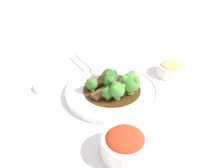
{
  "coord_description": "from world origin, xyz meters",
  "views": [
    {
      "loc": [
        0.36,
        -0.4,
        0.39
      ],
      "look_at": [
        0.0,
        0.0,
        0.03
      ],
      "focal_mm": 35.0,
      "sensor_mm": 36.0,
      "label": 1
    }
  ],
  "objects_px": {
    "beef_strip_2": "(125,83)",
    "serving_spoon": "(97,73)",
    "broccoli_floret_2": "(110,82)",
    "main_plate": "(112,91)",
    "broccoli_floret_3": "(131,82)",
    "side_bowl_kimchi": "(124,144)",
    "broccoli_floret_5": "(92,84)",
    "beef_strip_0": "(101,93)",
    "beef_strip_1": "(106,77)",
    "beef_strip_3": "(118,91)",
    "broccoli_floret_4": "(117,90)",
    "sauce_dish": "(45,86)",
    "beef_strip_4": "(96,84)",
    "broccoli_floret_0": "(107,93)",
    "broccoli_floret_1": "(110,76)",
    "side_bowl_appetizer": "(172,68)"
  },
  "relations": [
    {
      "from": "serving_spoon",
      "to": "sauce_dish",
      "type": "relative_size",
      "value": 3.14
    },
    {
      "from": "broccoli_floret_4",
      "to": "beef_strip_3",
      "type": "bearing_deg",
      "value": 124.59
    },
    {
      "from": "sauce_dish",
      "to": "main_plate",
      "type": "bearing_deg",
      "value": 34.5
    },
    {
      "from": "beef_strip_4",
      "to": "side_bowl_kimchi",
      "type": "bearing_deg",
      "value": -30.11
    },
    {
      "from": "broccoli_floret_5",
      "to": "broccoli_floret_2",
      "type": "bearing_deg",
      "value": 47.44
    },
    {
      "from": "sauce_dish",
      "to": "broccoli_floret_4",
      "type": "bearing_deg",
      "value": 22.72
    },
    {
      "from": "broccoli_floret_1",
      "to": "broccoli_floret_4",
      "type": "bearing_deg",
      "value": -33.79
    },
    {
      "from": "beef_strip_1",
      "to": "broccoli_floret_0",
      "type": "xyz_separation_m",
      "value": [
        0.08,
        -0.07,
        0.01
      ]
    },
    {
      "from": "beef_strip_4",
      "to": "broccoli_floret_2",
      "type": "bearing_deg",
      "value": 14.12
    },
    {
      "from": "beef_strip_1",
      "to": "broccoli_floret_3",
      "type": "bearing_deg",
      "value": -5.55
    },
    {
      "from": "broccoli_floret_3",
      "to": "side_bowl_appetizer",
      "type": "height_order",
      "value": "broccoli_floret_3"
    },
    {
      "from": "beef_strip_0",
      "to": "broccoli_floret_5",
      "type": "height_order",
      "value": "broccoli_floret_5"
    },
    {
      "from": "side_bowl_kimchi",
      "to": "beef_strip_4",
      "type": "bearing_deg",
      "value": 149.89
    },
    {
      "from": "beef_strip_0",
      "to": "beef_strip_2",
      "type": "xyz_separation_m",
      "value": [
        0.02,
        0.09,
        -0.0
      ]
    },
    {
      "from": "broccoli_floret_3",
      "to": "beef_strip_2",
      "type": "bearing_deg",
      "value": 148.45
    },
    {
      "from": "beef_strip_1",
      "to": "broccoli_floret_4",
      "type": "bearing_deg",
      "value": -30.29
    },
    {
      "from": "serving_spoon",
      "to": "sauce_dish",
      "type": "distance_m",
      "value": 0.17
    },
    {
      "from": "broccoli_floret_1",
      "to": "broccoli_floret_5",
      "type": "xyz_separation_m",
      "value": [
        -0.01,
        -0.06,
        -0.0
      ]
    },
    {
      "from": "beef_strip_0",
      "to": "beef_strip_2",
      "type": "relative_size",
      "value": 0.76
    },
    {
      "from": "beef_strip_2",
      "to": "broccoli_floret_4",
      "type": "height_order",
      "value": "broccoli_floret_4"
    },
    {
      "from": "broccoli_floret_0",
      "to": "broccoli_floret_2",
      "type": "relative_size",
      "value": 0.82
    },
    {
      "from": "broccoli_floret_1",
      "to": "broccoli_floret_2",
      "type": "distance_m",
      "value": 0.03
    },
    {
      "from": "beef_strip_0",
      "to": "broccoli_floret_2",
      "type": "height_order",
      "value": "broccoli_floret_2"
    },
    {
      "from": "beef_strip_0",
      "to": "beef_strip_1",
      "type": "distance_m",
      "value": 0.09
    },
    {
      "from": "beef_strip_4",
      "to": "sauce_dish",
      "type": "bearing_deg",
      "value": -142.59
    },
    {
      "from": "broccoli_floret_2",
      "to": "main_plate",
      "type": "bearing_deg",
      "value": 98.22
    },
    {
      "from": "beef_strip_0",
      "to": "broccoli_floret_5",
      "type": "distance_m",
      "value": 0.04
    },
    {
      "from": "broccoli_floret_4",
      "to": "sauce_dish",
      "type": "xyz_separation_m",
      "value": [
        -0.22,
        -0.09,
        -0.04
      ]
    },
    {
      "from": "serving_spoon",
      "to": "beef_strip_2",
      "type": "bearing_deg",
      "value": 10.38
    },
    {
      "from": "broccoli_floret_3",
      "to": "side_bowl_kimchi",
      "type": "bearing_deg",
      "value": -55.03
    },
    {
      "from": "broccoli_floret_5",
      "to": "beef_strip_2",
      "type": "bearing_deg",
      "value": 62.12
    },
    {
      "from": "beef_strip_2",
      "to": "broccoli_floret_0",
      "type": "xyz_separation_m",
      "value": [
        0.01,
        -0.09,
        0.02
      ]
    },
    {
      "from": "broccoli_floret_0",
      "to": "broccoli_floret_4",
      "type": "relative_size",
      "value": 0.72
    },
    {
      "from": "beef_strip_0",
      "to": "sauce_dish",
      "type": "xyz_separation_m",
      "value": [
        -0.17,
        -0.08,
        -0.02
      ]
    },
    {
      "from": "beef_strip_2",
      "to": "serving_spoon",
      "type": "height_order",
      "value": "serving_spoon"
    },
    {
      "from": "broccoli_floret_0",
      "to": "broccoli_floret_2",
      "type": "height_order",
      "value": "broccoli_floret_2"
    },
    {
      "from": "main_plate",
      "to": "serving_spoon",
      "type": "xyz_separation_m",
      "value": [
        -0.09,
        0.02,
        0.02
      ]
    },
    {
      "from": "beef_strip_3",
      "to": "side_bowl_appetizer",
      "type": "xyz_separation_m",
      "value": [
        0.05,
        0.22,
        -0.0
      ]
    },
    {
      "from": "broccoli_floret_3",
      "to": "serving_spoon",
      "type": "xyz_separation_m",
      "value": [
        -0.14,
        0.01,
        -0.03
      ]
    },
    {
      "from": "beef_strip_1",
      "to": "beef_strip_3",
      "type": "relative_size",
      "value": 1.06
    },
    {
      "from": "beef_strip_2",
      "to": "broccoli_floret_2",
      "type": "xyz_separation_m",
      "value": [
        -0.01,
        -0.05,
        0.02
      ]
    },
    {
      "from": "beef_strip_1",
      "to": "broccoli_floret_0",
      "type": "bearing_deg",
      "value": -44.48
    },
    {
      "from": "broccoli_floret_2",
      "to": "beef_strip_1",
      "type": "bearing_deg",
      "value": 144.4
    },
    {
      "from": "serving_spoon",
      "to": "side_bowl_kimchi",
      "type": "relative_size",
      "value": 2.2
    },
    {
      "from": "beef_strip_0",
      "to": "sauce_dish",
      "type": "height_order",
      "value": "beef_strip_0"
    },
    {
      "from": "beef_strip_2",
      "to": "broccoli_floret_0",
      "type": "distance_m",
      "value": 0.09
    },
    {
      "from": "beef_strip_4",
      "to": "beef_strip_2",
      "type": "bearing_deg",
      "value": 47.15
    },
    {
      "from": "beef_strip_1",
      "to": "beef_strip_2",
      "type": "bearing_deg",
      "value": 13.73
    },
    {
      "from": "beef_strip_3",
      "to": "sauce_dish",
      "type": "height_order",
      "value": "beef_strip_3"
    },
    {
      "from": "broccoli_floret_2",
      "to": "broccoli_floret_3",
      "type": "xyz_separation_m",
      "value": [
        0.05,
        0.03,
        0.01
      ]
    }
  ]
}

